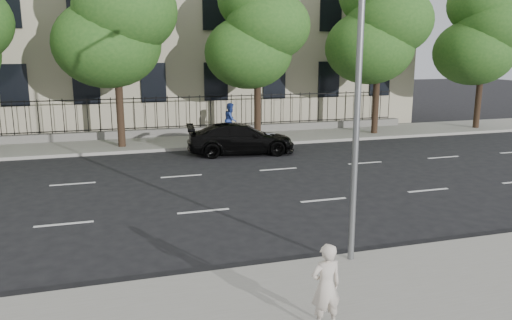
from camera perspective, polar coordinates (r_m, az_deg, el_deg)
The scene contains 13 objects.
ground at distance 13.10m, azimuth -3.94°, elevation -9.17°, with size 120.00×120.00×0.00m, color black.
near_sidewalk at distance 9.58m, azimuth 1.67°, elevation -17.28°, with size 60.00×4.00×0.15m, color gray.
far_sidewalk at distance 26.45m, azimuth -10.76°, elevation 1.94°, with size 60.00×4.00×0.15m, color gray.
lane_markings at distance 17.52m, azimuth -7.44°, elevation -3.58°, with size 49.60×4.62×0.01m, color silver, non-canonical shape.
iron_fence at distance 28.02m, azimuth -11.19°, elevation 3.70°, with size 30.00×0.50×2.20m.
street_light at distance 11.36m, azimuth 10.53°, elevation 13.90°, with size 0.25×3.32×8.05m.
tree_c at distance 25.30m, azimuth -15.79°, elevation 15.65°, with size 5.89×5.50×9.80m.
tree_d at distance 26.41m, azimuth 0.16°, elevation 14.71°, with size 5.34×4.94×8.84m.
tree_e at distance 29.24m, azimuth 13.86°, elevation 14.85°, with size 5.71×5.31×9.46m.
tree_f at distance 33.30m, azimuth 24.56°, elevation 13.23°, with size 5.52×5.12×9.01m.
black_sedan at distance 23.49m, azimuth -1.75°, elevation 2.46°, with size 2.05×5.04×1.46m, color black.
woman_near at distance 8.78m, azimuth 8.00°, elevation -14.12°, with size 0.56×0.37×1.53m, color beige.
pedestrian_far at distance 27.63m, azimuth -2.91°, elevation 4.66°, with size 0.88×0.69×1.81m, color #273F94.
Camera 1 is at (-2.66, -11.88, 4.84)m, focal length 35.00 mm.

